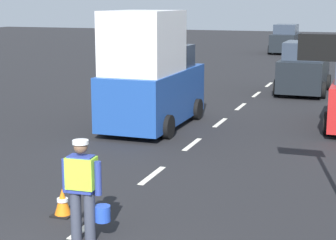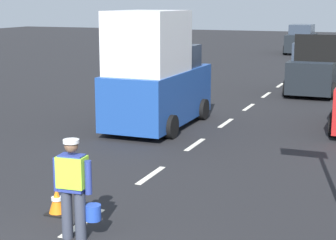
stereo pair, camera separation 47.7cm
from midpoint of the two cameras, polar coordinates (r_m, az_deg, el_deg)
The scene contains 8 objects.
ground_plane at distance 27.28m, azimuth 11.70°, elevation 3.48°, with size 96.00×96.00×0.00m, color black.
lane_center_line at distance 31.39m, azimuth 13.07°, elevation 4.48°, with size 0.14×46.40×0.01m.
road_worker at distance 9.31m, azimuth -7.86°, elevation -6.35°, with size 0.76×0.41×1.67m.
lane_direction_sign at distance 11.11m, azimuth 17.33°, elevation 3.98°, with size 1.16×0.11×3.20m.
traffic_cone_near at distance 10.65m, azimuth -9.71°, elevation -7.93°, with size 0.36×0.36×0.51m.
delivery_truck at distance 17.36m, azimuth -0.41°, elevation 4.48°, with size 2.16×4.60×3.54m.
car_outgoing_far at distance 24.70m, azimuth 14.91°, elevation 4.83°, with size 2.05×3.83×2.15m.
car_oncoming_third at distance 43.76m, azimuth 13.41°, elevation 7.73°, with size 2.05×4.06×2.13m.
Camera 2 is at (4.88, -5.52, 3.80)m, focal length 61.34 mm.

